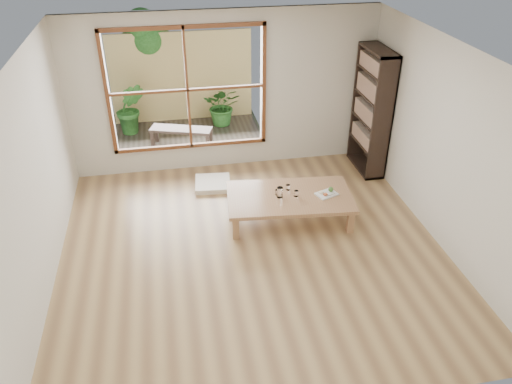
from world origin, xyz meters
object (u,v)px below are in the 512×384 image
Objects in this scene: low_table at (290,198)px; garden_bench at (181,131)px; food_tray at (327,193)px; bookshelf at (372,112)px.

low_table reaches higher than garden_bench.
bookshelf is at bearing 30.05° from food_tray.
bookshelf is 1.86m from food_tray.
garden_bench is (-1.92, 2.71, -0.09)m from food_tray.
bookshelf is at bearing -5.58° from garden_bench.
bookshelf is 3.41m from garden_bench.
garden_bench is at bearing 105.30° from food_tray.
bookshelf is 5.90× the size of food_tray.
garden_bench is (-1.39, 2.65, -0.02)m from low_table.
low_table is at bearing -142.39° from bookshelf.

